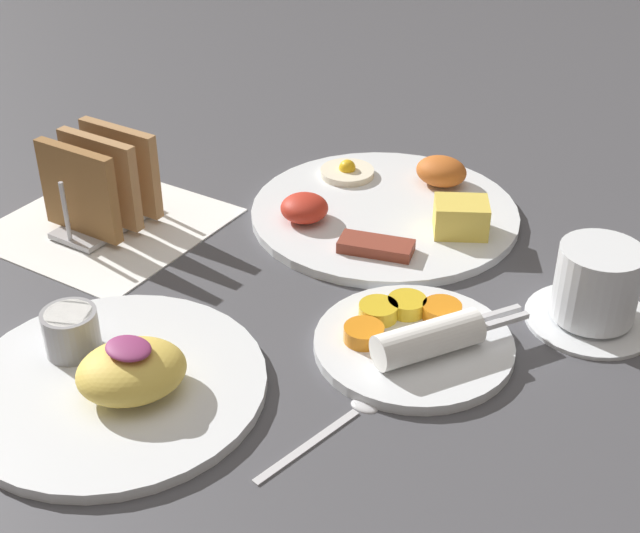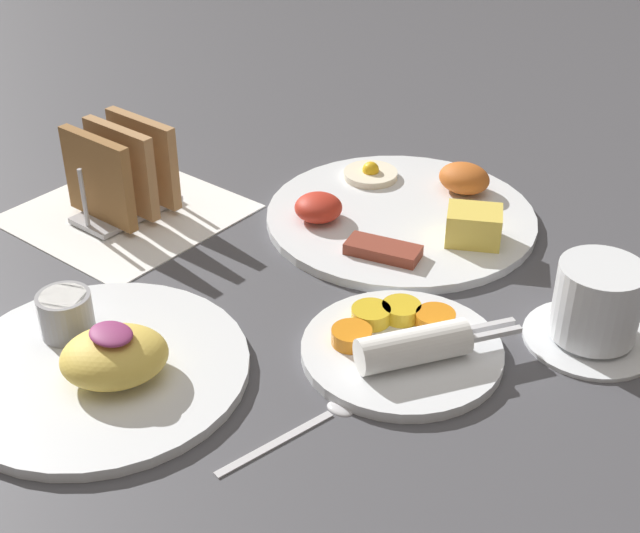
{
  "view_description": "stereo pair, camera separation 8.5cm",
  "coord_description": "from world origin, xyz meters",
  "px_view_note": "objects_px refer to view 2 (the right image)",
  "views": [
    {
      "loc": [
        0.47,
        -0.59,
        0.48
      ],
      "look_at": [
        0.09,
        0.02,
        0.03
      ],
      "focal_mm": 50.0,
      "sensor_mm": 36.0,
      "label": 1
    },
    {
      "loc": [
        0.54,
        -0.54,
        0.48
      ],
      "look_at": [
        0.09,
        0.02,
        0.03
      ],
      "focal_mm": 50.0,
      "sensor_mm": 36.0,
      "label": 2
    }
  ],
  "objects_px": {
    "coffee_cup": "(596,307)",
    "plate_condiments": "(403,345)",
    "toast_rack": "(122,173)",
    "plate_breakfast": "(405,213)",
    "plate_foreground": "(100,360)"
  },
  "relations": [
    {
      "from": "plate_condiments",
      "to": "toast_rack",
      "type": "xyz_separation_m",
      "value": [
        -0.39,
        0.02,
        0.04
      ]
    },
    {
      "from": "toast_rack",
      "to": "coffee_cup",
      "type": "bearing_deg",
      "value": 11.65
    },
    {
      "from": "plate_foreground",
      "to": "coffee_cup",
      "type": "bearing_deg",
      "value": 45.02
    },
    {
      "from": "plate_breakfast",
      "to": "coffee_cup",
      "type": "distance_m",
      "value": 0.27
    },
    {
      "from": "plate_breakfast",
      "to": "coffee_cup",
      "type": "height_order",
      "value": "coffee_cup"
    },
    {
      "from": "plate_breakfast",
      "to": "plate_condiments",
      "type": "relative_size",
      "value": 1.67
    },
    {
      "from": "coffee_cup",
      "to": "plate_condiments",
      "type": "bearing_deg",
      "value": -133.79
    },
    {
      "from": "toast_rack",
      "to": "coffee_cup",
      "type": "xyz_separation_m",
      "value": [
        0.51,
        0.1,
        -0.02
      ]
    },
    {
      "from": "plate_breakfast",
      "to": "plate_condiments",
      "type": "distance_m",
      "value": 0.24
    },
    {
      "from": "plate_breakfast",
      "to": "toast_rack",
      "type": "bearing_deg",
      "value": -144.23
    },
    {
      "from": "toast_rack",
      "to": "coffee_cup",
      "type": "height_order",
      "value": "toast_rack"
    },
    {
      "from": "plate_condiments",
      "to": "coffee_cup",
      "type": "relative_size",
      "value": 1.48
    },
    {
      "from": "plate_condiments",
      "to": "toast_rack",
      "type": "distance_m",
      "value": 0.39
    },
    {
      "from": "plate_condiments",
      "to": "coffee_cup",
      "type": "xyz_separation_m",
      "value": [
        0.12,
        0.12,
        0.02
      ]
    },
    {
      "from": "plate_breakfast",
      "to": "plate_foreground",
      "type": "height_order",
      "value": "plate_foreground"
    }
  ]
}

